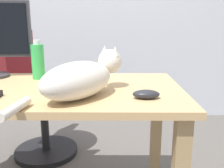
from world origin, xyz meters
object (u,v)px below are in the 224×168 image
office_chair (37,102)px  cat (81,78)px  computer_mouse (146,94)px  water_bottle (38,61)px

office_chair → cat: (0.45, -0.83, 0.37)m
office_chair → computer_mouse: office_chair is taller
computer_mouse → office_chair: bearing=129.9°
cat → computer_mouse: cat is taller
office_chair → water_bottle: size_ratio=4.54×
computer_mouse → water_bottle: water_bottle is taller
computer_mouse → cat: bearing=175.4°
computer_mouse → water_bottle: (-0.54, 0.37, 0.08)m
computer_mouse → water_bottle: size_ratio=0.52×
cat → computer_mouse: (0.26, -0.02, -0.06)m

